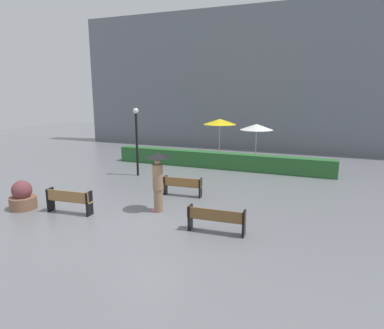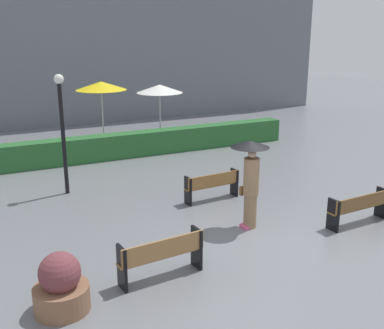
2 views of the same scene
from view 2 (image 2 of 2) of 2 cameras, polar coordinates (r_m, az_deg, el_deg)
name	(u,v)px [view 2 (image 2 of 2)]	position (r m, az deg, el deg)	size (l,w,h in m)	color
ground_plane	(260,237)	(11.34, 8.27, -8.77)	(60.00, 60.00, 0.00)	slate
bench_near_left	(162,254)	(9.31, -3.70, -10.86)	(1.79, 0.52, 0.88)	#9E7242
bench_near_right	(360,206)	(12.49, 19.74, -4.81)	(1.86, 0.47, 0.80)	brown
bench_mid_center	(212,184)	(13.40, 2.51, -2.41)	(1.71, 0.45, 0.81)	olive
pedestrian_with_umbrella	(250,173)	(11.42, 7.13, -1.05)	(0.95, 0.95, 2.19)	#8C6B4C
planter_pot	(61,286)	(8.68, -15.68, -14.09)	(0.97, 0.97, 1.09)	brown
lamp_post	(62,121)	(14.05, -15.54, 5.11)	(0.28, 0.28, 3.54)	black
patio_umbrella_yellow	(101,86)	(20.14, -11.00, 9.38)	(2.12, 2.12, 2.66)	silver
patio_umbrella_white	(160,89)	(20.55, -3.97, 9.18)	(2.00, 2.00, 2.45)	silver
hedge_strip	(140,144)	(18.36, -6.41, 2.55)	(12.77, 0.70, 0.92)	#28602D
building_facade	(83,19)	(25.13, -13.08, 16.87)	(28.00, 1.20, 10.47)	slate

